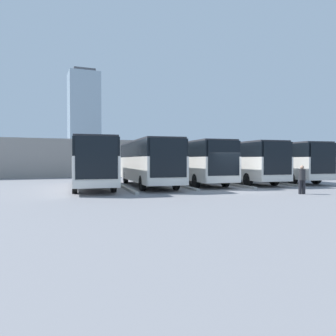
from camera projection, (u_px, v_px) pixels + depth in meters
name	position (u px, v px, depth m)	size (l,w,h in m)	color
ground_plane	(235.00, 190.00, 21.45)	(600.00, 600.00, 0.00)	gray
bus_0	(279.00, 161.00, 29.83)	(3.67, 11.21, 3.41)	silver
curb_divider_0	(272.00, 183.00, 27.56)	(0.24, 7.91, 0.15)	#9E9E99
bus_1	(240.00, 161.00, 28.27)	(3.67, 11.21, 3.41)	silver
curb_divider_1	(229.00, 184.00, 26.01)	(0.24, 7.91, 0.15)	#9E9E99
bus_2	(194.00, 161.00, 26.92)	(3.67, 11.21, 3.41)	silver
curb_divider_2	(179.00, 185.00, 24.66)	(0.24, 7.91, 0.15)	#9E9E99
bus_3	(148.00, 161.00, 24.68)	(3.67, 11.21, 3.41)	silver
curb_divider_3	(126.00, 188.00, 22.42)	(0.24, 7.91, 0.15)	#9E9E99
bus_4	(91.00, 161.00, 22.97)	(3.67, 11.21, 3.41)	silver
pedestrian	(302.00, 179.00, 19.09)	(0.50, 0.50, 1.68)	black
station_building	(130.00, 158.00, 44.96)	(44.43, 14.28, 4.36)	gray
office_tower	(84.00, 117.00, 239.02)	(21.57, 21.57, 67.39)	#93A8B7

